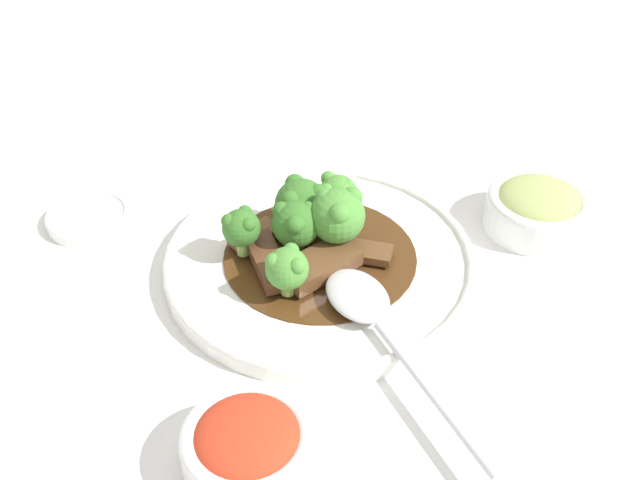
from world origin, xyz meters
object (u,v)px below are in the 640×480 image
beef_strip_0 (365,252)px  broccoli_floret_3 (241,227)px  main_plate (320,260)px  beef_strip_2 (256,233)px  sauce_dish (90,215)px  broccoli_floret_0 (287,268)px  broccoli_floret_4 (334,193)px  beef_strip_1 (319,265)px  serving_spoon (367,307)px  broccoli_floret_2 (337,215)px  beef_strip_3 (268,261)px  broccoli_floret_5 (295,225)px  broccoli_floret_1 (301,204)px  side_bowl_kimchi (248,446)px  side_bowl_appetizer (538,208)px

beef_strip_0 → broccoli_floret_3: bearing=105.5°
main_plate → beef_strip_2: (0.00, 0.06, 0.01)m
beef_strip_0 → sauce_dish: 0.29m
beef_strip_0 → sauce_dish: beef_strip_0 is taller
beef_strip_0 → broccoli_floret_0: 0.09m
broccoli_floret_4 → sauce_dish: 0.25m
beef_strip_1 → serving_spoon: bearing=-126.7°
beef_strip_1 → broccoli_floret_3: broccoli_floret_3 is taller
broccoli_floret_2 → sauce_dish: bearing=92.5°
main_plate → beef_strip_3: (-0.03, 0.04, 0.02)m
beef_strip_1 → sauce_dish: bearing=83.6°
main_plate → beef_strip_0: beef_strip_0 is taller
beef_strip_0 → beef_strip_2: bearing=92.4°
beef_strip_0 → broccoli_floret_5: broccoli_floret_5 is taller
broccoli_floret_1 → serving_spoon: broccoli_floret_1 is taller
broccoli_floret_3 → broccoli_floret_4: (0.08, -0.06, -0.01)m
broccoli_floret_0 → broccoli_floret_4: 0.12m
side_bowl_kimchi → sauce_dish: bearing=49.1°
broccoli_floret_5 → sauce_dish: (0.01, 0.22, -0.04)m
beef_strip_0 → side_bowl_appetizer: size_ratio=0.50×
broccoli_floret_0 → serving_spoon: 0.08m
beef_strip_3 → side_bowl_kimchi: side_bowl_kimchi is taller
beef_strip_0 → broccoli_floret_3: broccoli_floret_3 is taller
broccoli_floret_1 → broccoli_floret_4: 0.04m
sauce_dish → side_bowl_kimchi: bearing=-130.9°
beef_strip_1 → side_bowl_appetizer: 0.23m
beef_strip_3 → broccoli_floret_2: 0.08m
broccoli_floret_5 → beef_strip_2: bearing=80.0°
broccoli_floret_1 → side_bowl_appetizer: (0.09, -0.22, -0.02)m
beef_strip_2 → beef_strip_3: size_ratio=0.70×
side_bowl_kimchi → broccoli_floret_1: bearing=9.4°
broccoli_floret_3 → beef_strip_3: bearing=-111.1°
broccoli_floret_0 → broccoli_floret_1: broccoli_floret_1 is taller
side_bowl_appetizer → side_bowl_kimchi: bearing=153.2°
broccoli_floret_1 → broccoli_floret_2: size_ratio=0.86×
broccoli_floret_0 → side_bowl_kimchi: (-0.16, -0.03, -0.02)m
broccoli_floret_5 → serving_spoon: size_ratio=0.27×
beef_strip_0 → serving_spoon: (-0.07, -0.02, 0.00)m
main_plate → broccoli_floret_0: (-0.06, 0.01, 0.04)m
beef_strip_1 → side_bowl_appetizer: size_ratio=0.78×
beef_strip_3 → sauce_dish: bearing=80.2°
side_bowl_kimchi → serving_spoon: bearing=-16.6°
broccoli_floret_1 → broccoli_floret_4: size_ratio=1.21×
beef_strip_1 → beef_strip_3: size_ratio=1.06×
side_bowl_kimchi → sauce_dish: 0.34m
beef_strip_0 → beef_strip_2: (-0.00, 0.11, 0.00)m
main_plate → broccoli_floret_0: 0.07m
broccoli_floret_1 → beef_strip_1: bearing=-148.1°
broccoli_floret_1 → side_bowl_kimchi: (-0.25, -0.04, -0.02)m
beef_strip_3 → broccoli_floret_4: (0.09, -0.03, 0.02)m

